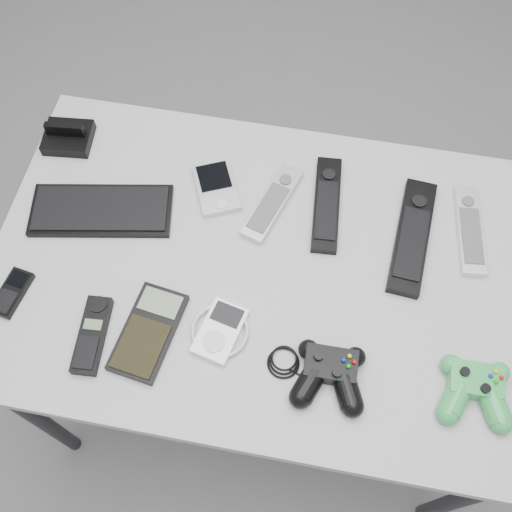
% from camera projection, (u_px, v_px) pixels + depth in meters
% --- Properties ---
extents(floor, '(3.50, 3.50, 0.00)m').
position_uv_depth(floor, '(294.00, 373.00, 1.75)').
color(floor, slate).
rests_on(floor, ground).
extents(desk, '(1.05, 0.67, 0.70)m').
position_uv_depth(desk, '(267.00, 281.00, 1.18)').
color(desk, gray).
rests_on(desk, floor).
extents(pda_keyboard, '(0.29, 0.16, 0.02)m').
position_uv_depth(pda_keyboard, '(101.00, 210.00, 1.17)').
color(pda_keyboard, black).
rests_on(pda_keyboard, desk).
extents(dock_bracket, '(0.10, 0.09, 0.05)m').
position_uv_depth(dock_bracket, '(66.00, 133.00, 1.24)').
color(dock_bracket, black).
rests_on(dock_bracket, desk).
extents(pda, '(0.12, 0.14, 0.02)m').
position_uv_depth(pda, '(216.00, 188.00, 1.20)').
color(pda, '#BBBAC2').
rests_on(pda, desk).
extents(remote_silver_a, '(0.10, 0.19, 0.02)m').
position_uv_depth(remote_silver_a, '(272.00, 203.00, 1.18)').
color(remote_silver_a, '#BBBAC2').
rests_on(remote_silver_a, desk).
extents(remote_black_a, '(0.06, 0.22, 0.02)m').
position_uv_depth(remote_black_a, '(327.00, 204.00, 1.18)').
color(remote_black_a, black).
rests_on(remote_black_a, desk).
extents(remote_black_b, '(0.08, 0.25, 0.02)m').
position_uv_depth(remote_black_b, '(412.00, 236.00, 1.14)').
color(remote_black_b, black).
rests_on(remote_black_b, desk).
extents(remote_silver_b, '(0.07, 0.20, 0.02)m').
position_uv_depth(remote_silver_b, '(470.00, 229.00, 1.15)').
color(remote_silver_b, silver).
rests_on(remote_silver_b, desk).
extents(mobile_phone, '(0.06, 0.10, 0.02)m').
position_uv_depth(mobile_phone, '(12.00, 293.00, 1.09)').
color(mobile_phone, black).
rests_on(mobile_phone, desk).
extents(cordless_handset, '(0.05, 0.14, 0.02)m').
position_uv_depth(cordless_handset, '(92.00, 335.00, 1.05)').
color(cordless_handset, black).
rests_on(cordless_handset, desk).
extents(calculator, '(0.11, 0.18, 0.02)m').
position_uv_depth(calculator, '(148.00, 332.00, 1.06)').
color(calculator, black).
rests_on(calculator, desk).
extents(mp3_player, '(0.13, 0.13, 0.02)m').
position_uv_depth(mp3_player, '(220.00, 331.00, 1.06)').
color(mp3_player, white).
rests_on(mp3_player, desk).
extents(controller_black, '(0.22, 0.14, 0.04)m').
position_uv_depth(controller_black, '(330.00, 372.00, 1.01)').
color(controller_black, black).
rests_on(controller_black, desk).
extents(controller_green, '(0.13, 0.13, 0.04)m').
position_uv_depth(controller_green, '(476.00, 388.00, 1.00)').
color(controller_green, '#248636').
rests_on(controller_green, desk).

